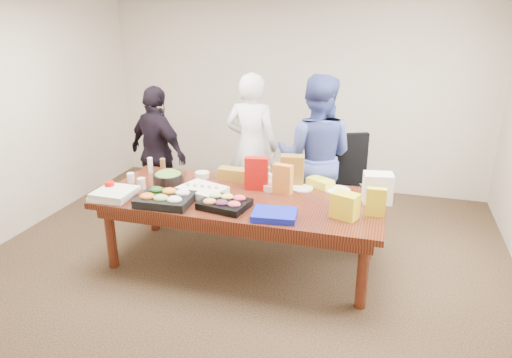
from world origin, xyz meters
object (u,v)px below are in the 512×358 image
(conference_table, at_px, (242,230))
(office_chair, at_px, (344,189))
(person_right, at_px, (315,157))
(salad_bowl, at_px, (168,178))
(sheet_cake, at_px, (202,191))
(person_center, at_px, (252,147))

(conference_table, distance_m, office_chair, 1.36)
(office_chair, xyz_separation_m, person_right, (-0.34, -0.06, 0.37))
(conference_table, height_order, salad_bowl, salad_bowl)
(conference_table, height_order, office_chair, office_chair)
(person_right, relative_size, salad_bowl, 5.69)
(office_chair, distance_m, sheet_cake, 1.69)
(conference_table, bearing_deg, office_chair, 47.15)
(person_center, relative_size, person_right, 0.98)
(office_chair, bearing_deg, person_right, 167.34)
(person_center, height_order, person_right, person_right)
(person_center, xyz_separation_m, sheet_cake, (-0.15, -1.24, -0.12))
(conference_table, height_order, sheet_cake, sheet_cake)
(person_center, xyz_separation_m, salad_bowl, (-0.62, -1.04, -0.11))
(person_center, xyz_separation_m, person_right, (0.83, -0.25, 0.02))
(office_chair, height_order, person_center, person_center)
(conference_table, distance_m, person_right, 1.23)
(sheet_cake, relative_size, salad_bowl, 1.35)
(sheet_cake, bearing_deg, salad_bowl, 175.96)
(office_chair, bearing_deg, salad_bowl, -177.45)
(person_right, xyz_separation_m, salad_bowl, (-1.45, -0.79, -0.13))
(office_chair, relative_size, sheet_cake, 2.53)
(sheet_cake, distance_m, salad_bowl, 0.52)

